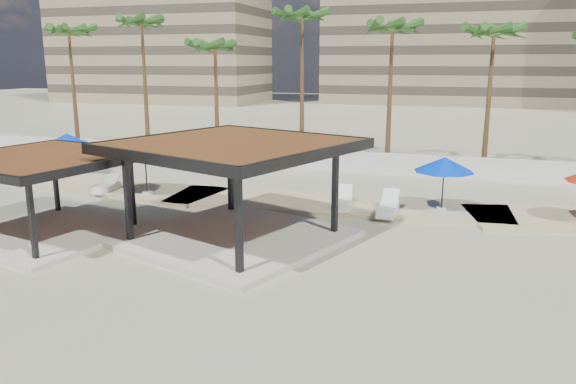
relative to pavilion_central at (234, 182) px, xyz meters
The scene contains 20 objects.
ground 2.43m from the pavilion_central, 62.93° to the right, with size 200.00×200.00×0.00m, color tan.
promenade 7.69m from the pavilion_central, 71.32° to the left, with size 44.45×7.97×0.24m.
boundary_wall 15.40m from the pavilion_central, 88.67° to the left, with size 56.00×0.30×1.20m, color silver.
building_west 80.20m from the pavilion_central, 121.75° to the left, with size 34.00×16.00×32.40m.
building_mid 78.35m from the pavilion_central, 86.77° to the left, with size 38.00×16.00×30.40m.
pavilion_central is the anchor object (origin of this frame).
pavilion_west 7.42m from the pavilion_central, 167.48° to the right, with size 7.50×7.50×3.22m.
umbrella_a 16.58m from the pavilion_central, 149.14° to the left, with size 3.43×3.43×2.37m.
umbrella_b 9.50m from the pavilion_central, 147.52° to the left, with size 3.43×3.43×2.60m.
umbrella_d 9.73m from the pavilion_central, 41.07° to the left, with size 3.19×3.19×2.40m.
umbrella_f 8.64m from the pavilion_central, 143.42° to the left, with size 3.30×3.30×2.59m.
lounger_a 10.82m from the pavilion_central, 151.08° to the left, with size 0.77×1.96×0.72m.
lounger_b 6.77m from the pavilion_central, 62.47° to the left, with size 0.99×2.22×0.81m.
lounger_c 7.51m from the pavilion_central, 45.22° to the left, with size 0.76×2.30×0.87m.
palm_a 27.85m from the pavilion_central, 139.55° to the left, with size 3.00×3.00×9.76m.
palm_b 24.17m from the pavilion_central, 129.13° to the left, with size 3.00×3.00×10.30m.
palm_c 20.09m from the pavilion_central, 116.41° to the left, with size 3.00×3.00×8.53m.
palm_d 19.66m from the pavilion_central, 98.26° to the left, with size 3.00×3.00×10.47m.
palm_e 19.03m from the pavilion_central, 79.26° to the left, with size 3.00×3.00×9.61m.
palm_f 21.02m from the pavilion_central, 62.41° to the left, with size 3.00×3.00×9.26m.
Camera 1 is at (7.77, -18.19, 6.67)m, focal length 35.00 mm.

